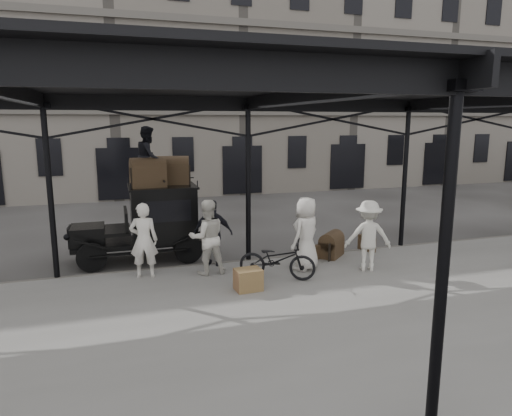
{
  "coord_description": "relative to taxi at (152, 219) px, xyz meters",
  "views": [
    {
      "loc": [
        -3.5,
        -9.88,
        3.99
      ],
      "look_at": [
        0.1,
        1.6,
        1.7
      ],
      "focal_mm": 32.0,
      "sensor_mm": 36.0,
      "label": 1
    }
  ],
  "objects": [
    {
      "name": "canopy",
      "position": [
        2.51,
        -5.07,
        3.39
      ],
      "size": [
        22.5,
        9.0,
        4.74
      ],
      "color": "black",
      "rests_on": "ground"
    },
    {
      "name": "steamer_trunk_platform",
      "position": [
        4.89,
        -1.76,
        -0.75
      ],
      "size": [
        0.95,
        0.93,
        0.61
      ],
      "primitive_type": null,
      "rotation": [
        0.0,
        0.0,
        0.76
      ],
      "color": "#463620",
      "rests_on": "platform"
    },
    {
      "name": "porter_official",
      "position": [
        1.47,
        -1.55,
        -0.16
      ],
      "size": [
        1.14,
        0.82,
        1.79
      ],
      "primitive_type": "imported",
      "rotation": [
        0.0,
        0.0,
        2.73
      ],
      "color": "black",
      "rests_on": "platform"
    },
    {
      "name": "ground",
      "position": [
        2.51,
        -3.35,
        -1.2
      ],
      "size": [
        120.0,
        120.0,
        0.0
      ],
      "primitive_type": "plane",
      "color": "#383533",
      "rests_on": "ground"
    },
    {
      "name": "porter_right",
      "position": [
        5.21,
        -3.16,
        -0.13
      ],
      "size": [
        1.36,
        1.05,
        1.85
      ],
      "primitive_type": "imported",
      "rotation": [
        0.0,
        0.0,
        2.8
      ],
      "color": "beige",
      "rests_on": "platform"
    },
    {
      "name": "porter_left",
      "position": [
        -0.37,
        -1.96,
        -0.11
      ],
      "size": [
        0.76,
        0.58,
        1.89
      ],
      "primitive_type": "imported",
      "rotation": [
        0.0,
        0.0,
        2.95
      ],
      "color": "silver",
      "rests_on": "platform"
    },
    {
      "name": "porter_roof",
      "position": [
        -0.03,
        -0.1,
        1.82
      ],
      "size": [
        0.82,
        0.95,
        1.68
      ],
      "primitive_type": "imported",
      "rotation": [
        0.0,
        0.0,
        1.32
      ],
      "color": "black",
      "rests_on": "taxi"
    },
    {
      "name": "platform",
      "position": [
        2.51,
        -5.35,
        -1.13
      ],
      "size": [
        28.0,
        8.0,
        0.15
      ],
      "primitive_type": "cube",
      "color": "slate",
      "rests_on": "ground"
    },
    {
      "name": "porter_midleft",
      "position": [
        1.18,
        -2.18,
        -0.09
      ],
      "size": [
        0.96,
        0.77,
        1.92
      ],
      "primitive_type": "imported",
      "rotation": [
        0.0,
        0.0,
        3.18
      ],
      "color": "beige",
      "rests_on": "platform"
    },
    {
      "name": "wicker_hamper",
      "position": [
        1.84,
        -3.61,
        -0.8
      ],
      "size": [
        0.63,
        0.49,
        0.5
      ],
      "primitive_type": "cube",
      "rotation": [
        0.0,
        0.0,
        0.07
      ],
      "color": "olive",
      "rests_on": "platform"
    },
    {
      "name": "bicycle",
      "position": [
        2.74,
        -3.09,
        -0.56
      ],
      "size": [
        1.98,
        1.47,
        0.99
      ],
      "primitive_type": "imported",
      "rotation": [
        0.0,
        0.0,
        1.08
      ],
      "color": "black",
      "rests_on": "platform"
    },
    {
      "name": "porter_centre",
      "position": [
        3.7,
        -2.62,
        -0.09
      ],
      "size": [
        1.12,
        1.03,
        1.93
      ],
      "primitive_type": "imported",
      "rotation": [
        0.0,
        0.0,
        3.71
      ],
      "color": "beige",
      "rests_on": "platform"
    },
    {
      "name": "taxi",
      "position": [
        0.0,
        0.0,
        0.0
      ],
      "size": [
        3.65,
        1.55,
        2.18
      ],
      "color": "black",
      "rests_on": "ground"
    },
    {
      "name": "steamer_trunk_roof_near",
      "position": [
        -0.08,
        -0.25,
        1.32
      ],
      "size": [
        1.0,
        0.68,
        0.69
      ],
      "primitive_type": null,
      "rotation": [
        0.0,
        0.0,
        0.11
      ],
      "color": "#463620",
      "rests_on": "taxi"
    },
    {
      "name": "steamer_trunk_roof_far",
      "position": [
        0.67,
        0.2,
        1.32
      ],
      "size": [
        1.02,
        0.72,
        0.68
      ],
      "primitive_type": null,
      "rotation": [
        0.0,
        0.0,
        -0.18
      ],
      "color": "#463620",
      "rests_on": "taxi"
    },
    {
      "name": "building_frontage",
      "position": [
        2.51,
        14.65,
        5.8
      ],
      "size": [
        64.0,
        8.0,
        14.0
      ],
      "primitive_type": "cube",
      "color": "slate",
      "rests_on": "ground"
    },
    {
      "name": "suitcase_flat",
      "position": [
        4.31,
        -1.88,
        -0.85
      ],
      "size": [
        0.62,
        0.3,
        0.4
      ],
      "primitive_type": "cube",
      "rotation": [
        0.0,
        0.0,
        0.27
      ],
      "color": "#463620",
      "rests_on": "platform"
    },
    {
      "name": "suitcase_upright",
      "position": [
        6.17,
        -1.55,
        -0.83
      ],
      "size": [
        0.31,
        0.62,
        0.45
      ],
      "primitive_type": "cube",
      "rotation": [
        0.0,
        0.0,
        0.28
      ],
      "color": "#463620",
      "rests_on": "platform"
    }
  ]
}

